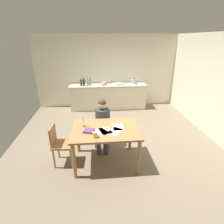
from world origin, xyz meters
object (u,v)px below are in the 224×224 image
at_px(coffee_mug, 95,135).
at_px(wine_glass_by_kettle, 106,81).
at_px(book_magazine, 89,131).
at_px(stovetop_kettle, 134,81).
at_px(teacup_on_counter, 103,84).
at_px(wine_glass_back_left, 103,81).
at_px(bottle_sauce, 90,81).
at_px(chair_side_empty, 60,143).
at_px(bottle_vinegar, 84,82).
at_px(mixing_bowl, 104,83).
at_px(wine_glass_near_sink, 109,81).
at_px(sink_unit, 119,84).
at_px(bottle_oil, 81,83).
at_px(candlestick, 84,124).
at_px(bottle_wine_red, 88,82).
at_px(person_seated, 102,121).
at_px(dining_table, 105,133).
at_px(chair_at_table, 103,126).

distance_m(coffee_mug, wine_glass_by_kettle, 3.64).
height_order(book_magazine, stovetop_kettle, stovetop_kettle).
bearing_deg(teacup_on_counter, wine_glass_back_left, 83.57).
bearing_deg(bottle_sauce, coffee_mug, -87.37).
distance_m(chair_side_empty, wine_glass_by_kettle, 3.49).
bearing_deg(bottle_sauce, bottle_vinegar, -156.28).
xyz_separation_m(mixing_bowl, wine_glass_near_sink, (0.19, 0.10, 0.06)).
height_order(sink_unit, bottle_vinegar, bottle_vinegar).
xyz_separation_m(sink_unit, stovetop_kettle, (0.55, -0.00, 0.08)).
bearing_deg(bottle_oil, coffee_mug, -82.14).
relative_size(candlestick, bottle_wine_red, 0.90).
xyz_separation_m(sink_unit, bottle_vinegar, (-1.27, -0.06, 0.10)).
xyz_separation_m(person_seated, candlestick, (-0.40, -0.45, 0.18)).
distance_m(candlestick, teacup_on_counter, 2.92).
height_order(dining_table, wine_glass_near_sink, wine_glass_near_sink).
bearing_deg(stovetop_kettle, teacup_on_counter, -172.59).
bearing_deg(bottle_sauce, stovetop_kettle, -1.28).
distance_m(mixing_bowl, stovetop_kettle, 1.10).
bearing_deg(bottle_sauce, bottle_oil, -166.00).
bearing_deg(coffee_mug, sink_unit, 75.53).
distance_m(bottle_vinegar, bottle_sauce, 0.24).
xyz_separation_m(sink_unit, wine_glass_by_kettle, (-0.47, 0.15, 0.09)).
bearing_deg(chair_side_empty, coffee_mug, -26.34).
height_order(bottle_vinegar, mixing_bowl, bottle_vinegar).
bearing_deg(candlestick, wine_glass_by_kettle, 78.38).
distance_m(sink_unit, wine_glass_back_left, 0.60).
relative_size(chair_at_table, bottle_vinegar, 3.10).
xyz_separation_m(dining_table, chair_at_table, (-0.03, 0.73, -0.20)).
bearing_deg(chair_at_table, teacup_on_counter, 87.20).
relative_size(coffee_mug, sink_unit, 0.35).
relative_size(wine_glass_by_kettle, teacup_on_counter, 1.22).
distance_m(mixing_bowl, wine_glass_near_sink, 0.23).
bearing_deg(wine_glass_near_sink, wine_glass_back_left, 180.00).
distance_m(chair_at_table, person_seated, 0.24).
distance_m(dining_table, book_magazine, 0.36).
relative_size(book_magazine, bottle_oil, 0.75).
relative_size(bottle_vinegar, teacup_on_counter, 2.22).
distance_m(coffee_mug, wine_glass_near_sink, 3.66).
distance_m(wine_glass_near_sink, wine_glass_back_left, 0.22).
bearing_deg(dining_table, chair_at_table, 91.98).
bearing_deg(chair_side_empty, book_magazine, -12.25).
bearing_deg(bottle_wine_red, dining_table, -82.16).
bearing_deg(wine_glass_near_sink, book_magazine, -100.99).
bearing_deg(teacup_on_counter, dining_table, -91.64).
distance_m(person_seated, book_magazine, 0.74).
xyz_separation_m(candlestick, wine_glass_by_kettle, (0.65, 3.17, 0.15)).
xyz_separation_m(bottle_oil, bottle_sauce, (0.31, 0.08, 0.02)).
bearing_deg(chair_side_empty, stovetop_kettle, 55.12).
relative_size(bottle_vinegar, bottle_sauce, 0.98).
bearing_deg(wine_glass_back_left, teacup_on_counter, -96.43).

